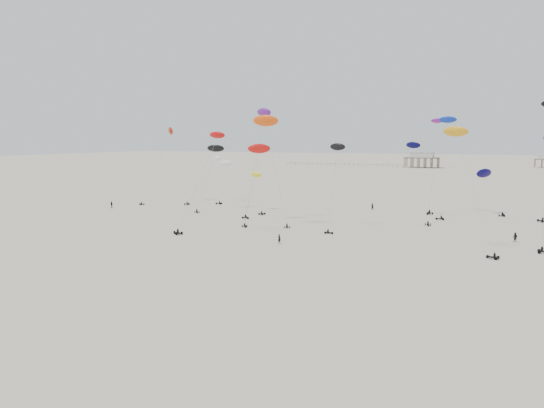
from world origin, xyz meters
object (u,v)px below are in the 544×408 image
at_px(pavilion_main, 422,161).
at_px(rig_0, 417,166).
at_px(rig_4, 213,158).
at_px(pavilion_small, 542,162).
at_px(rig_9, 224,173).
at_px(spectator_0, 279,243).

height_order(pavilion_main, rig_0, rig_0).
height_order(pavilion_main, rig_4, rig_4).
xyz_separation_m(pavilion_small, rig_0, (-41.33, -251.07, 8.65)).
bearing_deg(rig_0, rig_9, -20.65).
bearing_deg(spectator_0, rig_9, -37.31).
bearing_deg(rig_4, rig_0, 151.41).
relative_size(rig_0, rig_9, 1.78).
distance_m(pavilion_small, spectator_0, 297.46).
height_order(pavilion_main, spectator_0, pavilion_main).
xyz_separation_m(pavilion_small, rig_9, (-96.53, -242.06, 4.93)).
height_order(rig_0, rig_4, rig_0).
distance_m(rig_4, rig_9, 14.92).
xyz_separation_m(rig_0, rig_4, (-51.27, -4.57, 1.06)).
distance_m(rig_0, spectator_0, 45.74).
bearing_deg(rig_0, pavilion_main, -93.99).
bearing_deg(rig_0, rig_4, -6.29).
xyz_separation_m(pavilion_main, rig_4, (-22.60, -225.64, 8.97)).
xyz_separation_m(pavilion_main, rig_0, (28.67, -221.07, 7.91)).
bearing_deg(rig_9, rig_4, -170.58).
bearing_deg(spectator_0, rig_4, -31.38).
distance_m(pavilion_main, spectator_0, 261.84).
bearing_deg(spectator_0, pavilion_main, -72.18).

